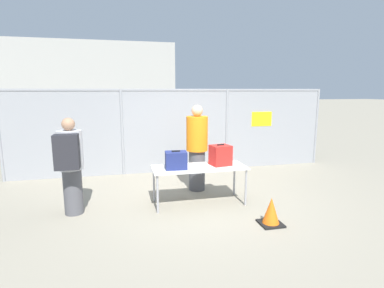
{
  "coord_description": "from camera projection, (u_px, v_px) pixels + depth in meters",
  "views": [
    {
      "loc": [
        -1.37,
        -5.31,
        2.13
      ],
      "look_at": [
        -0.0,
        0.58,
        1.05
      ],
      "focal_mm": 28.0,
      "sensor_mm": 36.0,
      "label": 1
    }
  ],
  "objects": [
    {
      "name": "suitcase_red",
      "position": [
        220.0,
        155.0,
        5.73
      ],
      "size": [
        0.41,
        0.38,
        0.41
      ],
      "color": "red",
      "rests_on": "inspection_table"
    },
    {
      "name": "traffic_cone",
      "position": [
        271.0,
        212.0,
        4.8
      ],
      "size": [
        0.36,
        0.36,
        0.45
      ],
      "color": "black",
      "rests_on": "ground_plane"
    },
    {
      "name": "security_worker_near",
      "position": [
        197.0,
        147.0,
        6.37
      ],
      "size": [
        0.45,
        0.45,
        1.83
      ],
      "rotation": [
        0.0,
        0.0,
        2.8
      ],
      "color": "#4C4C51",
      "rests_on": "ground_plane"
    },
    {
      "name": "fence_section",
      "position": [
        177.0,
        129.0,
        7.85
      ],
      "size": [
        8.41,
        0.07,
        2.18
      ],
      "color": "gray",
      "rests_on": "ground_plane"
    },
    {
      "name": "traveler_hooded",
      "position": [
        70.0,
        163.0,
        5.06
      ],
      "size": [
        0.42,
        0.65,
        1.69
      ],
      "rotation": [
        0.0,
        0.0,
        -0.21
      ],
      "color": "#4C4C51",
      "rests_on": "ground_plane"
    },
    {
      "name": "utility_trailer",
      "position": [
        219.0,
        139.0,
        10.74
      ],
      "size": [
        4.12,
        2.23,
        0.72
      ],
      "color": "#B2B2B7",
      "rests_on": "ground_plane"
    },
    {
      "name": "distant_hangar",
      "position": [
        73.0,
        82.0,
        27.69
      ],
      "size": [
        17.0,
        12.55,
        5.78
      ],
      "color": "#999993",
      "rests_on": "ground_plane"
    },
    {
      "name": "suitcase_navy",
      "position": [
        176.0,
        160.0,
        5.46
      ],
      "size": [
        0.4,
        0.32,
        0.34
      ],
      "color": "navy",
      "rests_on": "inspection_table"
    },
    {
      "name": "inspection_table",
      "position": [
        199.0,
        170.0,
        5.63
      ],
      "size": [
        1.77,
        0.72,
        0.72
      ],
      "color": "silver",
      "rests_on": "ground_plane"
    },
    {
      "name": "ground_plane",
      "position": [
        199.0,
        203.0,
        5.77
      ],
      "size": [
        120.0,
        120.0,
        0.0
      ],
      "primitive_type": "plane",
      "color": "gray"
    }
  ]
}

